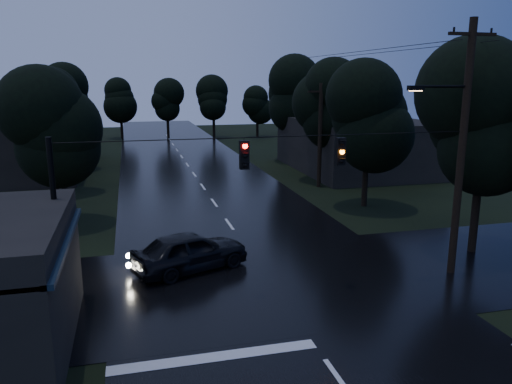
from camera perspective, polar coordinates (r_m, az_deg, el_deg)
name	(u,v)px	position (r m, az deg, el deg)	size (l,w,h in m)	color
main_road	(203,187)	(36.90, -6.09, 0.57)	(12.00, 120.00, 0.02)	black
cross_street	(269,281)	(19.99, 1.48, -10.09)	(60.00, 9.00, 0.02)	black
building_far_right	(356,145)	(44.39, 11.32, 5.34)	(10.00, 14.00, 4.40)	black
building_far_left	(21,143)	(46.89, -25.28, 5.12)	(10.00, 16.00, 5.00)	black
utility_pole_main	(460,145)	(20.98, 22.31, 4.96)	(3.50, 0.30, 10.00)	black
utility_pole_far	(320,134)	(36.46, 7.33, 6.57)	(2.00, 0.30, 7.50)	black
anchor_pole_left	(57,229)	(17.57, -21.83, -3.92)	(0.18, 0.18, 6.00)	black
span_signals	(292,152)	(17.80, 4.19, 4.59)	(15.00, 0.37, 1.12)	black
tree_corner_near	(484,121)	(24.07, 24.66, 7.41)	(4.48, 4.48, 9.44)	black
tree_left_a	(50,129)	(28.12, -22.47, 6.67)	(3.92, 3.92, 8.26)	black
tree_left_b	(57,112)	(36.08, -21.75, 8.48)	(4.20, 4.20, 8.85)	black
tree_left_c	(65,100)	(46.05, -20.99, 9.75)	(4.48, 4.48, 9.44)	black
tree_right_a	(368,116)	(31.14, 12.71, 8.52)	(4.20, 4.20, 8.85)	black
tree_right_b	(327,103)	(38.64, 8.15, 10.03)	(4.48, 4.48, 9.44)	black
tree_right_c	(293,94)	(48.21, 4.26, 11.10)	(4.76, 4.76, 10.03)	black
car	(190,251)	(20.91, -7.54, -6.71)	(1.96, 4.88, 1.66)	black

